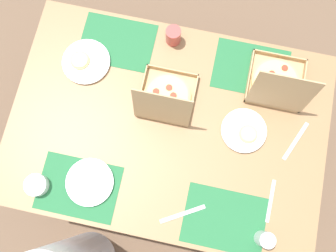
# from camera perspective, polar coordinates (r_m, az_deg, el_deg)

# --- Properties ---
(ground_plane) EXTENTS (6.00, 6.00, 0.00)m
(ground_plane) POSITION_cam_1_polar(r_m,az_deg,el_deg) (2.40, -0.00, -3.85)
(ground_plane) COLOR brown
(dining_table) EXTENTS (1.48, 1.02, 0.74)m
(dining_table) POSITION_cam_1_polar(r_m,az_deg,el_deg) (1.77, -0.00, -0.71)
(dining_table) COLOR #3F3328
(dining_table) RESTS_ON ground_plane
(placemat_near_left) EXTENTS (0.36, 0.26, 0.00)m
(placemat_near_left) POSITION_cam_1_polar(r_m,az_deg,el_deg) (1.80, 13.03, 8.83)
(placemat_near_left) COLOR #236638
(placemat_near_left) RESTS_ON dining_table
(placemat_near_right) EXTENTS (0.36, 0.26, 0.00)m
(placemat_near_right) POSITION_cam_1_polar(r_m,az_deg,el_deg) (1.83, -8.04, 13.06)
(placemat_near_right) COLOR #236638
(placemat_near_right) RESTS_ON dining_table
(placemat_far_left) EXTENTS (0.36, 0.26, 0.00)m
(placemat_far_left) POSITION_cam_1_polar(r_m,az_deg,el_deg) (1.65, 8.96, -14.48)
(placemat_far_left) COLOR #236638
(placemat_far_left) RESTS_ON dining_table
(placemat_far_right) EXTENTS (0.36, 0.26, 0.00)m
(placemat_far_right) POSITION_cam_1_polar(r_m,az_deg,el_deg) (1.68, -13.99, -9.45)
(placemat_far_right) COLOR #236638
(placemat_far_right) RESTS_ON dining_table
(pizza_box_corner_right) EXTENTS (0.26, 0.26, 0.29)m
(pizza_box_corner_right) POSITION_cam_1_polar(r_m,az_deg,el_deg) (1.75, 16.87, 6.47)
(pizza_box_corner_right) COLOR tan
(pizza_box_corner_right) RESTS_ON dining_table
(pizza_box_corner_left) EXTENTS (0.25, 0.26, 0.29)m
(pizza_box_corner_left) POSITION_cam_1_polar(r_m,az_deg,el_deg) (1.66, -0.30, 4.41)
(pizza_box_corner_left) COLOR tan
(pizza_box_corner_left) RESTS_ON dining_table
(plate_far_left) EXTENTS (0.23, 0.23, 0.03)m
(plate_far_left) POSITION_cam_1_polar(r_m,az_deg,el_deg) (1.80, -12.94, 9.91)
(plate_far_left) COLOR white
(plate_far_left) RESTS_ON dining_table
(plate_near_right) EXTENTS (0.21, 0.21, 0.03)m
(plate_near_right) POSITION_cam_1_polar(r_m,az_deg,el_deg) (1.69, 11.99, -0.78)
(plate_near_right) COLOR white
(plate_near_right) RESTS_ON dining_table
(plate_far_right) EXTENTS (0.21, 0.21, 0.02)m
(plate_far_right) POSITION_cam_1_polar(r_m,az_deg,el_deg) (1.66, -12.30, -8.72)
(plate_far_right) COLOR white
(plate_far_right) RESTS_ON dining_table
(cup_red) EXTENTS (0.07, 0.07, 0.09)m
(cup_red) POSITION_cam_1_polar(r_m,az_deg,el_deg) (1.78, 0.84, 14.14)
(cup_red) COLOR #BF4742
(cup_red) RESTS_ON dining_table
(cup_clear_right) EXTENTS (0.07, 0.07, 0.11)m
(cup_clear_right) POSITION_cam_1_polar(r_m,az_deg,el_deg) (1.64, 15.09, -17.00)
(cup_clear_right) COLOR silver
(cup_clear_right) RESTS_ON dining_table
(condiment_bowl) EXTENTS (0.10, 0.10, 0.05)m
(condiment_bowl) POSITION_cam_1_polar(r_m,az_deg,el_deg) (1.71, -20.14, -8.79)
(condiment_bowl) COLOR white
(condiment_bowl) RESTS_ON dining_table
(knife_by_near_left) EXTENTS (0.19, 0.12, 0.00)m
(knife_by_near_left) POSITION_cam_1_polar(r_m,az_deg,el_deg) (1.63, 2.33, -13.78)
(knife_by_near_left) COLOR #B7B7BC
(knife_by_near_left) RESTS_ON dining_table
(fork_by_far_right) EXTENTS (0.02, 0.19, 0.00)m
(fork_by_far_right) POSITION_cam_1_polar(r_m,az_deg,el_deg) (1.69, 15.98, -11.36)
(fork_by_far_right) COLOR #B7B7BC
(fork_by_far_right) RESTS_ON dining_table
(knife_by_far_left) EXTENTS (0.10, 0.20, 0.00)m
(knife_by_far_left) POSITION_cam_1_polar(r_m,az_deg,el_deg) (1.76, 19.59, -2.26)
(knife_by_far_left) COLOR #B7B7BC
(knife_by_far_left) RESTS_ON dining_table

